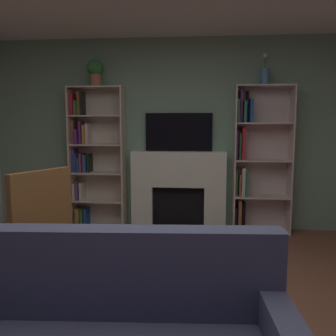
{
  "coord_description": "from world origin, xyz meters",
  "views": [
    {
      "loc": [
        0.32,
        -2.3,
        1.47
      ],
      "look_at": [
        0.0,
        1.07,
        1.04
      ],
      "focal_mm": 38.87,
      "sensor_mm": 36.0,
      "label": 1
    }
  ],
  "objects_px": {
    "vase_with_flowers": "(265,73)",
    "armchair": "(28,238)",
    "bookshelf_right": "(255,160)",
    "potted_plant": "(95,71)",
    "tv": "(179,132)",
    "fireplace": "(178,189)",
    "bookshelf_left": "(92,158)"
  },
  "relations": [
    {
      "from": "vase_with_flowers",
      "to": "armchair",
      "type": "xyz_separation_m",
      "value": [
        -2.19,
        -2.07,
        -1.54
      ]
    },
    {
      "from": "bookshelf_right",
      "to": "potted_plant",
      "type": "relative_size",
      "value": 5.49
    },
    {
      "from": "tv",
      "to": "vase_with_flowers",
      "type": "bearing_deg",
      "value": -6.26
    },
    {
      "from": "potted_plant",
      "to": "armchair",
      "type": "height_order",
      "value": "potted_plant"
    },
    {
      "from": "fireplace",
      "to": "vase_with_flowers",
      "type": "height_order",
      "value": "vase_with_flowers"
    },
    {
      "from": "bookshelf_right",
      "to": "vase_with_flowers",
      "type": "distance_m",
      "value": 1.12
    },
    {
      "from": "fireplace",
      "to": "bookshelf_right",
      "type": "relative_size",
      "value": 0.72
    },
    {
      "from": "fireplace",
      "to": "tv",
      "type": "relative_size",
      "value": 1.53
    },
    {
      "from": "vase_with_flowers",
      "to": "armchair",
      "type": "relative_size",
      "value": 0.36
    },
    {
      "from": "fireplace",
      "to": "vase_with_flowers",
      "type": "bearing_deg",
      "value": -2.66
    },
    {
      "from": "fireplace",
      "to": "armchair",
      "type": "bearing_deg",
      "value": -117.24
    },
    {
      "from": "bookshelf_left",
      "to": "vase_with_flowers",
      "type": "distance_m",
      "value": 2.55
    },
    {
      "from": "fireplace",
      "to": "vase_with_flowers",
      "type": "relative_size",
      "value": 3.49
    },
    {
      "from": "bookshelf_right",
      "to": "vase_with_flowers",
      "type": "bearing_deg",
      "value": -27.13
    },
    {
      "from": "bookshelf_left",
      "to": "potted_plant",
      "type": "bearing_deg",
      "value": -26.2
    },
    {
      "from": "fireplace",
      "to": "potted_plant",
      "type": "xyz_separation_m",
      "value": [
        -1.1,
        -0.05,
        1.58
      ]
    },
    {
      "from": "potted_plant",
      "to": "armchair",
      "type": "distance_m",
      "value": 2.62
    },
    {
      "from": "bookshelf_left",
      "to": "potted_plant",
      "type": "xyz_separation_m",
      "value": [
        0.09,
        -0.04,
        1.17
      ]
    },
    {
      "from": "potted_plant",
      "to": "vase_with_flowers",
      "type": "bearing_deg",
      "value": -0.02
    },
    {
      "from": "fireplace",
      "to": "armchair",
      "type": "distance_m",
      "value": 2.38
    },
    {
      "from": "armchair",
      "to": "vase_with_flowers",
      "type": "bearing_deg",
      "value": 43.34
    },
    {
      "from": "tv",
      "to": "potted_plant",
      "type": "distance_m",
      "value": 1.37
    },
    {
      "from": "fireplace",
      "to": "bookshelf_left",
      "type": "bearing_deg",
      "value": -179.68
    },
    {
      "from": "fireplace",
      "to": "potted_plant",
      "type": "bearing_deg",
      "value": -177.38
    },
    {
      "from": "tv",
      "to": "bookshelf_right",
      "type": "bearing_deg",
      "value": -4.25
    },
    {
      "from": "potted_plant",
      "to": "bookshelf_left",
      "type": "bearing_deg",
      "value": 153.8
    },
    {
      "from": "armchair",
      "to": "tv",
      "type": "bearing_deg",
      "value": 63.51
    },
    {
      "from": "bookshelf_left",
      "to": "vase_with_flowers",
      "type": "xyz_separation_m",
      "value": [
        2.29,
        -0.04,
        1.11
      ]
    },
    {
      "from": "bookshelf_left",
      "to": "vase_with_flowers",
      "type": "bearing_deg",
      "value": -1.11
    },
    {
      "from": "tv",
      "to": "bookshelf_right",
      "type": "height_order",
      "value": "bookshelf_right"
    },
    {
      "from": "bookshelf_right",
      "to": "potted_plant",
      "type": "height_order",
      "value": "potted_plant"
    },
    {
      "from": "potted_plant",
      "to": "vase_with_flowers",
      "type": "xyz_separation_m",
      "value": [
        2.2,
        -0.0,
        -0.06
      ]
    }
  ]
}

